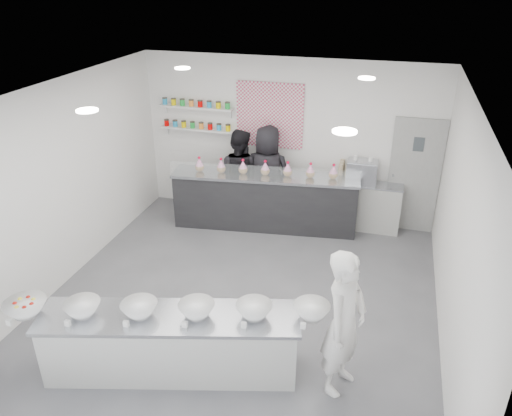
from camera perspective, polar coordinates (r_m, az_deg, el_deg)
The scene contains 26 objects.
floor at distance 7.40m, azimuth -1.79°, elevation -10.59°, with size 6.00×6.00×0.00m, color #515156.
ceiling at distance 6.11m, azimuth -2.18°, elevation 12.66°, with size 6.00×6.00×0.00m, color white.
back_wall at distance 9.31m, azimuth 3.68°, elevation 7.74°, with size 5.50×5.50×0.00m, color white.
left_wall at distance 7.84m, azimuth -21.51°, elevation 2.33°, with size 6.00×6.00×0.00m, color white.
right_wall at distance 6.42m, azimuth 22.17°, elevation -3.03°, with size 6.00×6.00×0.00m, color white.
back_door at distance 9.26m, azimuth 17.61°, elevation 3.47°, with size 0.88×0.04×2.10m, color gray.
pattern_panel at distance 9.23m, azimuth 1.57°, elevation 10.54°, with size 1.25×0.03×1.20m, color #C03358.
jar_shelf_lower at distance 9.69m, azimuth -6.71°, elevation 8.97°, with size 1.45×0.22×0.04m, color silver.
jar_shelf_upper at distance 9.58m, azimuth -6.84°, elevation 11.37°, with size 1.45×0.22×0.04m, color silver.
preserve_jars at distance 9.59m, azimuth -6.84°, elevation 10.53°, with size 1.45×0.10×0.56m, color #DD0000, non-canonical shape.
downlight_0 at distance 5.85m, azimuth -18.74°, elevation 10.51°, with size 0.24×0.24×0.02m, color white.
downlight_1 at distance 4.88m, azimuth 10.10°, elevation 8.61°, with size 0.24×0.24×0.02m, color white.
downlight_2 at distance 8.07m, azimuth -8.41°, elevation 15.54°, with size 0.24×0.24×0.02m, color white.
downlight_3 at distance 7.40m, azimuth 12.53°, elevation 14.28°, with size 0.24×0.24×0.02m, color white.
prep_counter at distance 6.15m, azimuth -9.67°, elevation -15.04°, with size 2.99×0.68×0.82m, color #AAA9A4.
back_bar at distance 9.13m, azimuth 1.03°, elevation 0.77°, with size 3.35×0.61×1.04m, color black.
sneeze_guard at distance 8.60m, azimuth 0.80°, elevation 3.93°, with size 3.30×0.01×0.28m, color white.
espresso_ledge at distance 9.32m, azimuth 12.54°, elevation 0.19°, with size 1.21×0.38×0.90m, color #AAA9A4.
espresso_machine at distance 9.07m, azimuth 11.99°, elevation 4.01°, with size 0.53×0.37×0.41m, color #93969E.
cup_stacks at distance 9.10m, azimuth 10.04°, elevation 4.05°, with size 0.25×0.24×0.34m, color tan, non-canonical shape.
prep_bowls at distance 5.84m, azimuth -10.03°, elevation -11.39°, with size 3.67×0.52×0.17m, color white, non-canonical shape.
label_cards at distance 5.58m, azimuth -13.58°, elevation -14.50°, with size 3.31×0.04×0.07m, color white, non-canonical shape.
cookie_bags at distance 8.87m, azimuth 1.06°, elevation 4.62°, with size 2.56×0.16×0.28m, color #FF94D0, non-canonical shape.
woman_prep at distance 5.67m, azimuth 10.04°, elevation -12.85°, with size 0.65×0.42×1.77m, color silver.
staff_left at distance 9.36m, azimuth -1.94°, elevation 3.82°, with size 0.85×0.66×1.75m, color black.
staff_right at distance 9.20m, azimuth 1.29°, elevation 3.78°, with size 0.91×0.59×1.86m, color black.
Camera 1 is at (1.84, -5.65, 4.40)m, focal length 35.00 mm.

